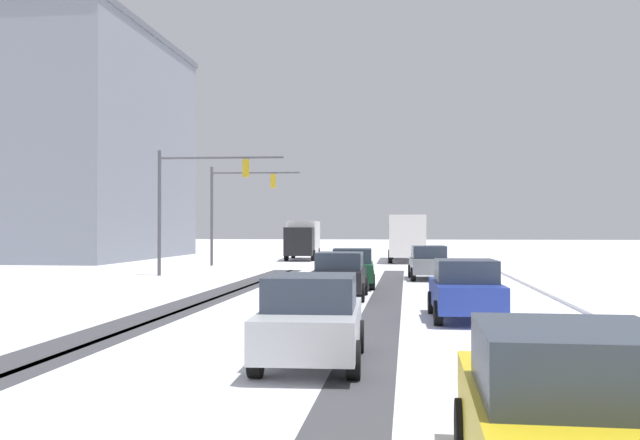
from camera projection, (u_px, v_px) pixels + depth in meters
wheel_track_left_lane at (180, 305)px, 22.78m from camera, size 1.18×38.74×0.01m
wheel_track_right_lane at (203, 305)px, 22.69m from camera, size 0.71×38.74×0.01m
wheel_track_center at (383, 308)px, 21.99m from camera, size 1.12×38.74×0.01m
traffic_signal_near_left at (194, 190)px, 36.87m from camera, size 6.59×0.52×6.50m
traffic_signal_far_left at (236, 198)px, 46.84m from camera, size 5.89×0.58×6.50m
car_grey_lead at (429, 262)px, 34.22m from camera, size 1.97×4.17×1.62m
car_dark_green_second at (352, 268)px, 29.63m from camera, size 2.02×4.19×1.62m
car_black_third at (340, 275)px, 25.03m from camera, size 1.87×4.12×1.62m
car_blue_fourth at (465, 289)px, 19.19m from camera, size 1.92×4.15×1.62m
car_silver_fifth at (312, 319)px, 12.91m from camera, size 1.96×4.16×1.62m
car_yellow_cab_sixth at (569, 417)px, 6.21m from camera, size 1.89×4.13×1.62m
bus_oncoming at (407, 234)px, 53.48m from camera, size 2.76×11.03×3.38m
box_truck_delivery at (303, 239)px, 55.87m from camera, size 2.57×7.50×3.02m
office_building_far_left_block at (16, 147)px, 58.93m from camera, size 24.34×22.14×18.29m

